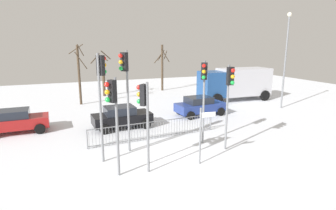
% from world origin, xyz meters
% --- Properties ---
extents(ground_plane, '(60.00, 60.00, 0.00)m').
position_xyz_m(ground_plane, '(0.00, 0.00, 0.00)').
color(ground_plane, white).
extents(traffic_light_mid_left, '(0.43, 0.50, 4.62)m').
position_xyz_m(traffic_light_mid_left, '(2.18, 1.58, 3.38)').
color(traffic_light_mid_left, slate).
rests_on(traffic_light_mid_left, ground).
extents(traffic_light_foreground_left, '(0.47, 0.46, 5.09)m').
position_xyz_m(traffic_light_foreground_left, '(-3.24, 1.30, 3.71)').
color(traffic_light_foreground_left, slate).
rests_on(traffic_light_foreground_left, ground).
extents(traffic_light_rear_left, '(0.34, 0.57, 4.47)m').
position_xyz_m(traffic_light_rear_left, '(2.92, 0.27, 3.27)').
color(traffic_light_rear_left, slate).
rests_on(traffic_light_rear_left, ground).
extents(traffic_light_rear_right, '(0.52, 0.41, 4.21)m').
position_xyz_m(traffic_light_rear_right, '(-3.06, -0.51, 3.09)').
color(traffic_light_rear_right, slate).
rests_on(traffic_light_rear_right, ground).
extents(traffic_light_foreground_right, '(0.50, 0.43, 5.18)m').
position_xyz_m(traffic_light_foreground_right, '(-1.98, 1.94, 3.78)').
color(traffic_light_foreground_right, slate).
rests_on(traffic_light_foreground_right, ground).
extents(traffic_light_mid_right, '(0.45, 0.48, 3.96)m').
position_xyz_m(traffic_light_mid_right, '(-1.75, -0.48, 2.91)').
color(traffic_light_mid_right, slate).
rests_on(traffic_light_mid_right, ground).
extents(direction_sign_post, '(0.79, 0.09, 2.69)m').
position_xyz_m(direction_sign_post, '(0.89, -0.68, 1.52)').
color(direction_sign_post, slate).
rests_on(direction_sign_post, ground).
extents(pedestrian_guard_railing, '(7.80, 0.52, 1.07)m').
position_xyz_m(pedestrian_guard_railing, '(-0.01, 3.34, 0.55)').
color(pedestrian_guard_railing, slate).
rests_on(pedestrian_guard_railing, ground).
extents(car_blue_mid, '(3.91, 2.15, 1.47)m').
position_xyz_m(car_blue_mid, '(4.99, 7.21, 0.77)').
color(car_blue_mid, navy).
rests_on(car_blue_mid, ground).
extents(car_black_far, '(3.89, 2.10, 1.47)m').
position_xyz_m(car_black_far, '(-1.38, 6.16, 0.77)').
color(car_black_far, black).
rests_on(car_black_far, ground).
extents(car_red_trailing, '(3.84, 2.00, 1.47)m').
position_xyz_m(car_red_trailing, '(-7.78, 7.63, 0.77)').
color(car_red_trailing, maroon).
rests_on(car_red_trailing, ground).
extents(delivery_truck, '(7.13, 2.91, 3.10)m').
position_xyz_m(delivery_truck, '(10.95, 11.13, 1.74)').
color(delivery_truck, silver).
rests_on(delivery_truck, ground).
extents(street_lamp, '(0.36, 0.36, 7.94)m').
position_xyz_m(street_lamp, '(12.73, 6.79, 4.76)').
color(street_lamp, slate).
rests_on(street_lamp, ground).
extents(bare_tree_left, '(1.49, 1.51, 5.45)m').
position_xyz_m(bare_tree_left, '(-3.32, 14.65, 2.86)').
color(bare_tree_left, '#473828').
rests_on(bare_tree_left, ground).
extents(bare_tree_centre, '(2.09, 2.09, 4.78)m').
position_xyz_m(bare_tree_centre, '(-0.72, 18.04, 2.36)').
color(bare_tree_centre, '#473828').
rests_on(bare_tree_centre, ground).
extents(bare_tree_right, '(1.69, 1.70, 5.32)m').
position_xyz_m(bare_tree_right, '(6.30, 19.13, 2.86)').
color(bare_tree_right, '#473828').
rests_on(bare_tree_right, ground).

